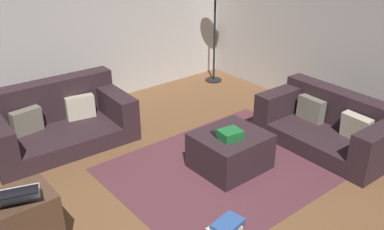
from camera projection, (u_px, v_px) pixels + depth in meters
ground_plane at (193, 219)px, 4.01m from camera, size 6.40×6.40×0.00m
rear_partition at (44, 23)px, 5.65m from camera, size 6.40×0.12×2.60m
couch_left at (57, 122)px, 5.27m from camera, size 1.75×1.02×0.74m
couch_right at (330, 125)px, 5.21m from camera, size 0.90×1.65×0.65m
ottoman at (230, 151)px, 4.75m from camera, size 0.76×0.68×0.42m
gift_box at (230, 135)px, 4.54m from camera, size 0.26×0.22×0.10m
tv_remote at (216, 134)px, 4.64m from camera, size 0.09×0.17×0.02m
side_table at (25, 223)px, 3.54m from camera, size 0.52×0.44×0.55m
laptop at (18, 194)px, 3.35m from camera, size 0.43×0.45×0.16m
book_stack at (226, 227)px, 3.84m from camera, size 0.35×0.24×0.09m
area_rug at (229, 167)px, 4.84m from camera, size 2.60×2.00×0.01m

